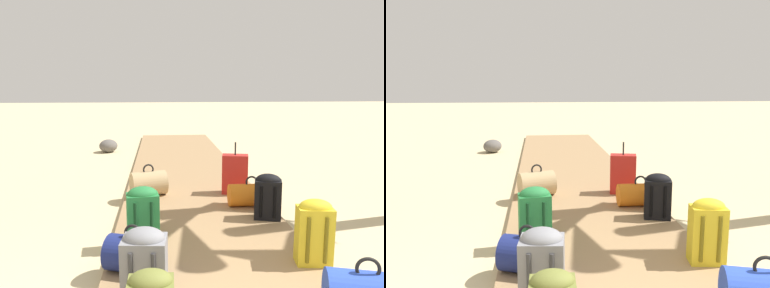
% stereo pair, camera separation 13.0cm
% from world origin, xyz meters
% --- Properties ---
extents(ground_plane, '(60.00, 60.00, 0.00)m').
position_xyz_m(ground_plane, '(0.00, 4.27, 0.00)').
color(ground_plane, '#CCB789').
extents(boardwalk, '(1.99, 10.66, 0.08)m').
position_xyz_m(boardwalk, '(0.00, 5.33, 0.04)').
color(boardwalk, '#9E7A51').
rests_on(boardwalk, ground).
extents(backpack_grey, '(0.34, 0.29, 0.60)m').
position_xyz_m(backpack_grey, '(-0.61, 1.32, 0.40)').
color(backpack_grey, slate).
rests_on(backpack_grey, boardwalk).
extents(suitcase_red, '(0.42, 0.29, 0.77)m').
position_xyz_m(suitcase_red, '(0.62, 4.11, 0.37)').
color(suitcase_red, red).
rests_on(suitcase_red, boardwalk).
extents(backpack_black, '(0.36, 0.29, 0.55)m').
position_xyz_m(backpack_black, '(0.80, 3.02, 0.37)').
color(backpack_black, black).
rests_on(backpack_black, boardwalk).
extents(duffel_bag_orange, '(0.61, 0.30, 0.41)m').
position_xyz_m(duffel_bag_orange, '(0.72, 3.51, 0.23)').
color(duffel_bag_orange, orange).
rests_on(duffel_bag_orange, boardwalk).
extents(backpack_yellow, '(0.34, 0.25, 0.60)m').
position_xyz_m(backpack_yellow, '(0.88, 1.85, 0.40)').
color(backpack_yellow, gold).
rests_on(backpack_yellow, boardwalk).
extents(backpack_green, '(0.35, 0.27, 0.58)m').
position_xyz_m(backpack_green, '(-0.67, 2.48, 0.39)').
color(backpack_green, '#237538').
rests_on(backpack_green, boardwalk).
extents(duffel_bag_navy, '(0.54, 0.45, 0.43)m').
position_xyz_m(duffel_bag_navy, '(-0.73, 1.85, 0.24)').
color(duffel_bag_navy, navy).
rests_on(duffel_bag_navy, boardwalk).
extents(duffel_bag_tan, '(0.58, 0.48, 0.47)m').
position_xyz_m(duffel_bag_tan, '(-0.66, 4.11, 0.26)').
color(duffel_bag_tan, tan).
rests_on(duffel_bag_tan, boardwalk).
extents(rock_left_mid, '(0.61, 0.63, 0.32)m').
position_xyz_m(rock_left_mid, '(-1.76, 8.18, 0.16)').
color(rock_left_mid, '#5B5651').
rests_on(rock_left_mid, ground).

